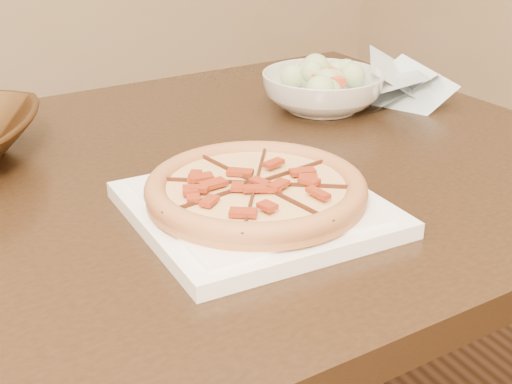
# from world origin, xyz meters

# --- Properties ---
(dining_table) EXTENTS (1.37, 0.95, 0.75)m
(dining_table) POSITION_xyz_m (0.19, -0.09, 0.64)
(dining_table) COLOR black
(dining_table) RESTS_ON floor
(plate) EXTENTS (0.27, 0.27, 0.02)m
(plate) POSITION_xyz_m (0.30, -0.24, 0.76)
(plate) COLOR white
(plate) RESTS_ON dining_table
(pizza) EXTENTS (0.25, 0.25, 0.03)m
(pizza) POSITION_xyz_m (0.30, -0.24, 0.78)
(pizza) COLOR #C96D47
(pizza) RESTS_ON plate
(salad_bowl) EXTENTS (0.22, 0.22, 0.06)m
(salad_bowl) POSITION_xyz_m (0.57, 0.06, 0.78)
(salad_bowl) COLOR silver
(salad_bowl) RESTS_ON dining_table
(salad) EXTENTS (0.11, 0.09, 0.04)m
(salad) POSITION_xyz_m (0.57, 0.06, 0.83)
(salad) COLOR beige
(salad) RESTS_ON salad_bowl
(cling_film) EXTENTS (0.20, 0.18, 0.05)m
(cling_film) POSITION_xyz_m (0.69, 0.04, 0.78)
(cling_film) COLOR silver
(cling_film) RESTS_ON dining_table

